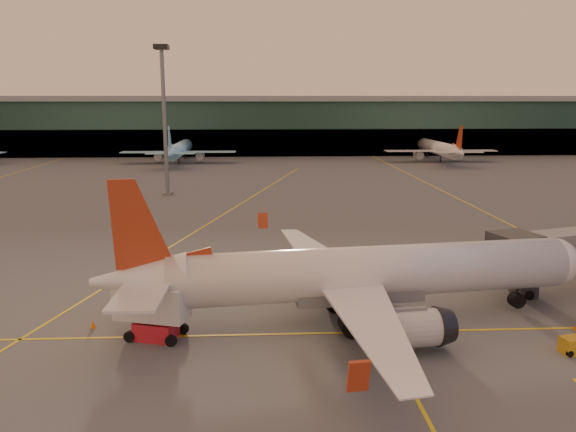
{
  "coord_description": "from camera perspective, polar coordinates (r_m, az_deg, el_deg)",
  "views": [
    {
      "loc": [
        -3.72,
        -32.77,
        16.56
      ],
      "look_at": [
        -0.91,
        22.72,
        5.0
      ],
      "focal_mm": 35.0,
      "sensor_mm": 36.0,
      "label": 1
    }
  ],
  "objects": [
    {
      "name": "distant_aircraft_row",
      "position": [
        152.37,
        2.6,
        5.51
      ],
      "size": [
        350.0,
        34.0,
        13.0
      ],
      "color": "#94DEF8",
      "rests_on": "ground"
    },
    {
      "name": "cone_tail",
      "position": [
        44.6,
        -19.21,
        -10.37
      ],
      "size": [
        0.43,
        0.43,
        0.54
      ],
      "color": "orange",
      "rests_on": "ground"
    },
    {
      "name": "taxi_markings",
      "position": [
        79.1,
        -5.45,
        -0.38
      ],
      "size": [
        100.12,
        173.0,
        0.01
      ],
      "color": "yellow",
      "rests_on": "ground"
    },
    {
      "name": "ground",
      "position": [
        36.91,
        3.31,
        -14.93
      ],
      "size": [
        600.0,
        600.0,
        0.0
      ],
      "primitive_type": "plane",
      "color": "#4C4F54",
      "rests_on": "ground"
    },
    {
      "name": "cone_wing_left",
      "position": [
        59.97,
        2.86,
        -4.01
      ],
      "size": [
        0.45,
        0.45,
        0.58
      ],
      "color": "orange",
      "rests_on": "ground"
    },
    {
      "name": "terminal",
      "position": [
        174.78,
        -1.71,
        9.19
      ],
      "size": [
        400.0,
        20.0,
        17.6
      ],
      "color": "#19382D",
      "rests_on": "ground"
    },
    {
      "name": "catering_truck",
      "position": [
        40.98,
        -13.57,
        -9.07
      ],
      "size": [
        5.44,
        3.49,
        3.91
      ],
      "rotation": [
        0.0,
        0.0,
        -0.28
      ],
      "color": "red",
      "rests_on": "ground"
    },
    {
      "name": "main_airplane",
      "position": [
        42.49,
        6.82,
        -5.98
      ],
      "size": [
        37.5,
        33.91,
        11.32
      ],
      "rotation": [
        0.0,
        0.0,
        0.12
      ],
      "color": "white",
      "rests_on": "ground"
    },
    {
      "name": "gpu_cart",
      "position": [
        42.77,
        27.14,
        -11.61
      ],
      "size": [
        2.06,
        1.44,
        1.11
      ],
      "rotation": [
        0.0,
        0.0,
        0.17
      ],
      "color": "#C48F18",
      "rests_on": "ground"
    },
    {
      "name": "mast_west_near",
      "position": [
        100.12,
        -12.48,
        10.51
      ],
      "size": [
        2.4,
        2.4,
        25.6
      ],
      "color": "slate",
      "rests_on": "ground"
    }
  ]
}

